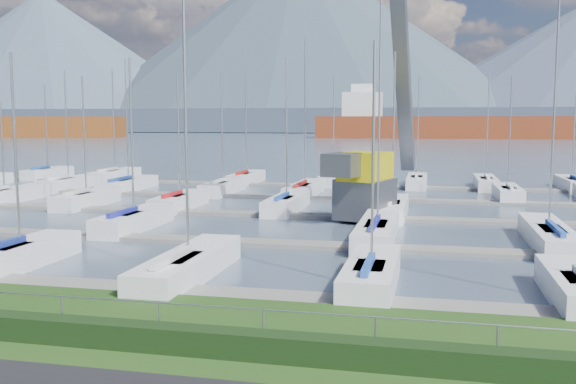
# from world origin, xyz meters

# --- Properties ---
(water) EXTENTS (800.00, 540.00, 0.20)m
(water) POSITION_xyz_m (0.00, 260.00, -0.40)
(water) COLOR #465567
(hedge) EXTENTS (80.00, 0.70, 0.70)m
(hedge) POSITION_xyz_m (0.00, -0.40, 0.35)
(hedge) COLOR black
(hedge) RESTS_ON grass
(fence) EXTENTS (80.00, 0.04, 0.04)m
(fence) POSITION_xyz_m (0.00, 0.00, 1.20)
(fence) COLOR gray
(fence) RESTS_ON grass
(foothill) EXTENTS (900.00, 80.00, 12.00)m
(foothill) POSITION_xyz_m (0.00, 330.00, 6.00)
(foothill) COLOR #3F4A5C
(foothill) RESTS_ON water
(mountains) EXTENTS (1190.00, 360.00, 115.00)m
(mountains) POSITION_xyz_m (7.35, 404.62, 46.68)
(mountains) COLOR #3B4456
(mountains) RESTS_ON water
(docks) EXTENTS (90.00, 41.60, 0.25)m
(docks) POSITION_xyz_m (0.00, 26.00, -0.22)
(docks) COLOR gray
(docks) RESTS_ON water
(crane) EXTENTS (5.39, 13.47, 22.35)m
(crane) POSITION_xyz_m (2.66, 26.08, 5.33)
(crane) COLOR #4E5055
(crane) RESTS_ON water
(cargo_ship_mid) EXTENTS (109.32, 23.63, 21.50)m
(cargo_ship_mid) POSITION_xyz_m (15.07, 220.32, 3.46)
(cargo_ship_mid) COLOR maroon
(cargo_ship_mid) RESTS_ON water
(sailboat_fleet) EXTENTS (75.76, 49.46, 13.55)m
(sailboat_fleet) POSITION_xyz_m (-0.62, 29.04, 5.44)
(sailboat_fleet) COLOR navy
(sailboat_fleet) RESTS_ON water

